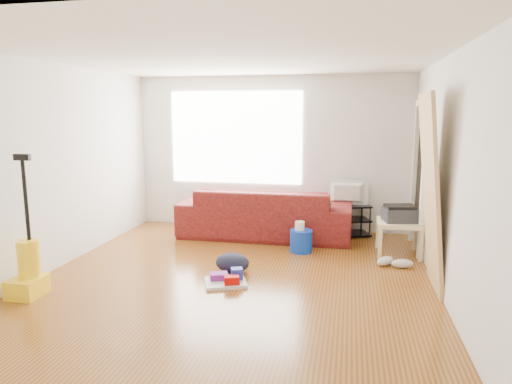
% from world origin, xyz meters
% --- Properties ---
extents(room, '(4.51, 5.01, 2.51)m').
position_xyz_m(room, '(0.07, 0.15, 1.25)').
color(room, '#5B3712').
rests_on(room, ground).
extents(sofa, '(2.63, 1.03, 0.77)m').
position_xyz_m(sofa, '(0.01, 1.95, 0.00)').
color(sofa, '#390A11').
rests_on(sofa, ground).
extents(tv_stand, '(0.81, 0.63, 0.49)m').
position_xyz_m(tv_stand, '(1.24, 2.22, 0.25)').
color(tv_stand, black).
rests_on(tv_stand, ground).
extents(tv, '(0.65, 0.09, 0.38)m').
position_xyz_m(tv, '(1.24, 2.22, 0.68)').
color(tv, black).
rests_on(tv, tv_stand).
extents(side_table, '(0.57, 0.57, 0.46)m').
position_xyz_m(side_table, '(1.95, 1.37, 0.39)').
color(side_table, '#DAC486').
rests_on(side_table, ground).
extents(printer, '(0.48, 0.40, 0.22)m').
position_xyz_m(printer, '(1.95, 1.37, 0.57)').
color(printer, '#26262B').
rests_on(printer, side_table).
extents(bucket, '(0.37, 0.37, 0.31)m').
position_xyz_m(bucket, '(0.65, 1.22, 0.00)').
color(bucket, '#0D38BD').
rests_on(bucket, ground).
extents(toilet_paper, '(0.13, 0.13, 0.12)m').
position_xyz_m(toilet_paper, '(0.62, 1.22, 0.21)').
color(toilet_paper, white).
rests_on(toilet_paper, bucket).
extents(cleaning_tray, '(0.55, 0.50, 0.16)m').
position_xyz_m(cleaning_tray, '(-0.04, -0.16, 0.05)').
color(cleaning_tray, silver).
rests_on(cleaning_tray, ground).
extents(backpack, '(0.50, 0.44, 0.23)m').
position_xyz_m(backpack, '(-0.08, 0.23, 0.00)').
color(backpack, black).
rests_on(backpack, ground).
extents(sneakers, '(0.49, 0.28, 0.11)m').
position_xyz_m(sneakers, '(1.85, 0.83, 0.06)').
color(sneakers, silver).
rests_on(sneakers, ground).
extents(vacuum, '(0.32, 0.36, 1.49)m').
position_xyz_m(vacuum, '(-2.00, -0.89, 0.28)').
color(vacuum, yellow).
rests_on(vacuum, ground).
extents(door_panel, '(0.26, 0.85, 2.11)m').
position_xyz_m(door_panel, '(2.13, 0.22, 0.00)').
color(door_panel, tan).
rests_on(door_panel, ground).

